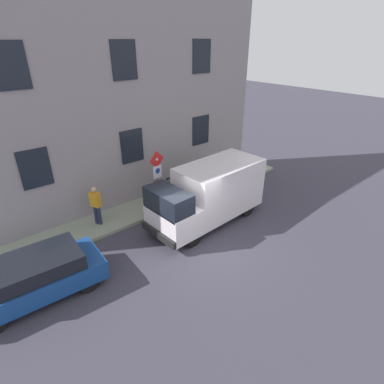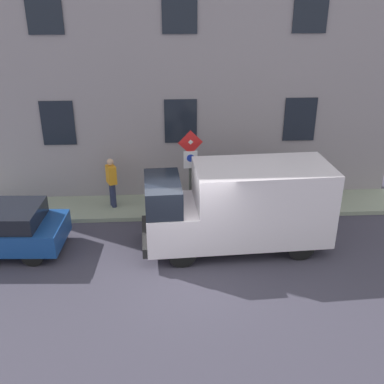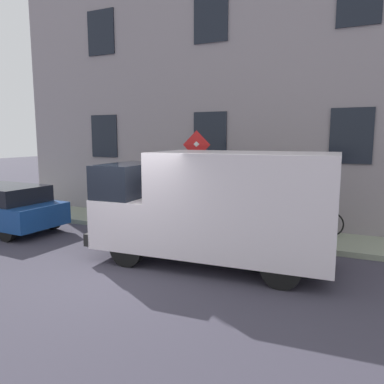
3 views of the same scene
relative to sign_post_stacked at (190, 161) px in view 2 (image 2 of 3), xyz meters
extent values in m
plane|color=#3B3845|center=(-3.10, 0.24, -1.98)|extent=(80.00, 80.00, 0.00)
cube|color=gray|center=(0.69, 0.24, -1.91)|extent=(1.81, 16.94, 0.14)
cube|color=gray|center=(1.95, 0.24, 2.47)|extent=(0.70, 14.94, 8.90)
cube|color=black|center=(1.58, -3.86, 0.87)|extent=(0.06, 1.10, 1.50)
cube|color=black|center=(1.58, 0.24, 0.87)|extent=(0.06, 1.10, 1.50)
cube|color=black|center=(1.58, 4.35, 0.87)|extent=(0.06, 1.10, 1.50)
cube|color=black|center=(1.58, -3.86, 4.43)|extent=(0.06, 1.10, 1.50)
cube|color=black|center=(1.58, 0.24, 4.43)|extent=(0.06, 1.10, 1.50)
cube|color=black|center=(1.58, 4.35, 4.43)|extent=(0.06, 1.10, 1.50)
cylinder|color=#474C47|center=(0.04, 0.00, -0.49)|extent=(0.09, 0.09, 2.71)
pyramid|color=silver|center=(-0.04, -0.01, 0.61)|extent=(0.10, 0.50, 0.50)
pyramid|color=red|center=(-0.04, 0.00, 0.61)|extent=(0.09, 0.56, 0.56)
cube|color=white|center=(-0.02, 0.00, 0.06)|extent=(0.09, 0.44, 0.56)
cylinder|color=#1933B2|center=(-0.05, 0.00, 0.12)|extent=(0.04, 0.24, 0.24)
cube|color=silver|center=(-1.87, -1.93, -0.57)|extent=(2.19, 3.90, 2.18)
cube|color=silver|center=(-2.01, 0.67, -1.11)|extent=(2.07, 1.50, 1.10)
cube|color=black|center=(-2.02, 0.88, -0.21)|extent=(1.97, 1.08, 0.84)
cube|color=black|center=(-2.05, 1.42, -1.48)|extent=(2.01, 0.26, 0.28)
cylinder|color=black|center=(-2.88, 0.39, -1.60)|extent=(0.26, 0.77, 0.76)
cylinder|color=black|center=(-1.12, 0.48, -1.60)|extent=(0.26, 0.77, 0.76)
cylinder|color=black|center=(-2.70, -2.94, -1.60)|extent=(0.26, 0.77, 0.76)
cylinder|color=black|center=(-0.95, -2.85, -1.60)|extent=(0.26, 0.77, 0.76)
cylinder|color=black|center=(-2.61, 4.47, -1.68)|extent=(0.21, 0.61, 0.60)
cylinder|color=black|center=(-1.06, 4.39, -1.68)|extent=(0.21, 0.61, 0.60)
torus|color=black|center=(0.97, -2.47, -1.51)|extent=(0.23, 0.67, 0.66)
torus|color=black|center=(1.13, -3.51, -1.51)|extent=(0.23, 0.67, 0.66)
cylinder|color=green|center=(1.02, -2.81, -1.31)|extent=(0.12, 0.60, 0.60)
cylinder|color=green|center=(1.03, -2.88, -1.03)|extent=(0.14, 0.72, 0.07)
cylinder|color=green|center=(1.07, -3.17, -1.32)|extent=(0.06, 0.19, 0.55)
cylinder|color=green|center=(1.09, -3.30, -1.55)|extent=(0.10, 0.43, 0.12)
cylinder|color=green|center=(0.97, -2.50, -1.26)|extent=(0.05, 0.09, 0.50)
cube|color=black|center=(1.09, -3.24, -1.01)|extent=(0.11, 0.21, 0.06)
cylinder|color=#262626|center=(0.98, -2.52, -0.97)|extent=(0.46, 0.10, 0.03)
torus|color=black|center=(1.01, -1.50, -1.51)|extent=(0.21, 0.67, 0.66)
torus|color=black|center=(1.08, -2.55, -1.51)|extent=(0.21, 0.67, 0.66)
cylinder|color=orange|center=(1.04, -1.83, -1.31)|extent=(0.08, 0.60, 0.60)
cylinder|color=orange|center=(1.04, -1.91, -1.03)|extent=(0.09, 0.73, 0.07)
cylinder|color=orange|center=(1.06, -2.20, -1.32)|extent=(0.05, 0.19, 0.55)
cylinder|color=orange|center=(1.07, -2.33, -1.55)|extent=(0.07, 0.43, 0.12)
cylinder|color=orange|center=(1.01, -1.52, -1.26)|extent=(0.04, 0.09, 0.50)
cube|color=black|center=(1.07, -2.27, -1.01)|extent=(0.09, 0.21, 0.06)
cylinder|color=#262626|center=(1.02, -1.55, -0.97)|extent=(0.46, 0.06, 0.03)
torus|color=black|center=(0.99, -0.53, -1.51)|extent=(0.18, 0.67, 0.66)
torus|color=black|center=(1.10, -1.57, -1.51)|extent=(0.18, 0.67, 0.66)
cylinder|color=blue|center=(1.03, -0.86, -1.31)|extent=(0.10, 0.60, 0.60)
cylinder|color=blue|center=(1.04, -0.94, -1.03)|extent=(0.11, 0.73, 0.07)
cylinder|color=blue|center=(1.07, -1.22, -1.32)|extent=(0.05, 0.19, 0.55)
cylinder|color=blue|center=(1.08, -1.36, -1.55)|extent=(0.08, 0.43, 0.12)
cylinder|color=blue|center=(1.00, -0.55, -1.26)|extent=(0.04, 0.09, 0.50)
cube|color=black|center=(1.07, -1.30, -1.01)|extent=(0.10, 0.21, 0.06)
cylinder|color=#262626|center=(1.00, -0.58, -0.97)|extent=(0.46, 0.08, 0.03)
cylinder|color=#262B47|center=(0.63, 2.57, -1.42)|extent=(0.16, 0.16, 0.85)
cylinder|color=#262B47|center=(0.80, 2.65, -1.42)|extent=(0.16, 0.16, 0.85)
cube|color=orange|center=(0.72, 2.61, -0.68)|extent=(0.47, 0.40, 0.62)
sphere|color=tan|center=(0.72, 2.61, -0.23)|extent=(0.22, 0.22, 0.22)
camera|label=1|loc=(-10.30, 6.62, 5.26)|focal=28.66mm
camera|label=2|loc=(-13.35, 0.73, 4.99)|focal=42.21mm
camera|label=3|loc=(-9.46, -4.22, 0.83)|focal=34.94mm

